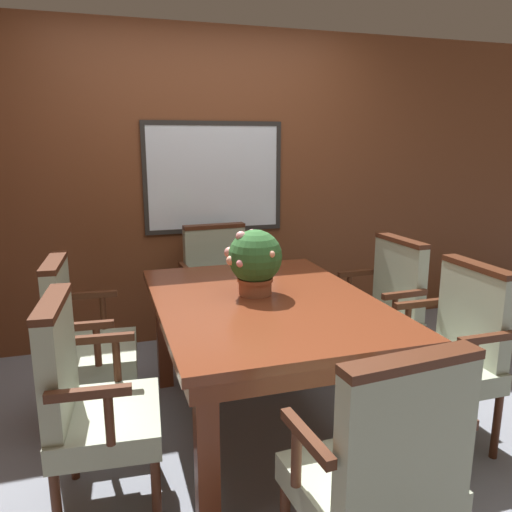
% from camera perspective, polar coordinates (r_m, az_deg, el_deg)
% --- Properties ---
extents(ground_plane, '(14.00, 14.00, 0.00)m').
position_cam_1_polar(ground_plane, '(2.93, 1.68, -19.99)').
color(ground_plane, gray).
extents(wall_back, '(7.20, 0.08, 2.45)m').
position_cam_1_polar(wall_back, '(4.03, -5.70, 7.70)').
color(wall_back, brown).
rests_on(wall_back, ground_plane).
extents(dining_table, '(1.14, 1.58, 0.77)m').
position_cam_1_polar(dining_table, '(2.71, 0.95, -6.83)').
color(dining_table, maroon).
rests_on(dining_table, ground_plane).
extents(chair_head_far, '(0.59, 0.48, 0.98)m').
position_cam_1_polar(chair_head_far, '(3.80, -4.25, -3.22)').
color(chair_head_far, '#472314').
rests_on(chair_head_far, ground_plane).
extents(chair_head_near, '(0.59, 0.49, 0.98)m').
position_cam_1_polar(chair_head_near, '(1.85, 14.23, -22.39)').
color(chair_head_near, '#472314').
rests_on(chair_head_near, ground_plane).
extents(chair_left_near, '(0.49, 0.59, 0.98)m').
position_cam_1_polar(chair_left_near, '(2.30, -18.64, -15.07)').
color(chair_left_near, '#472314').
rests_on(chair_left_near, ground_plane).
extents(chair_left_far, '(0.48, 0.59, 0.98)m').
position_cam_1_polar(chair_left_far, '(2.97, -19.35, -8.63)').
color(chair_left_far, '#472314').
rests_on(chair_left_far, ground_plane).
extents(chair_right_near, '(0.45, 0.57, 0.98)m').
position_cam_1_polar(chair_right_near, '(2.87, 21.64, -9.58)').
color(chair_right_near, '#472314').
rests_on(chair_right_near, ground_plane).
extents(chair_right_far, '(0.47, 0.58, 0.98)m').
position_cam_1_polar(chair_right_far, '(3.42, 14.37, -5.43)').
color(chair_right_far, '#472314').
rests_on(chair_right_far, ground_plane).
extents(potted_plant, '(0.31, 0.30, 0.36)m').
position_cam_1_polar(potted_plant, '(2.71, -0.15, -0.45)').
color(potted_plant, '#9E5638').
rests_on(potted_plant, dining_table).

